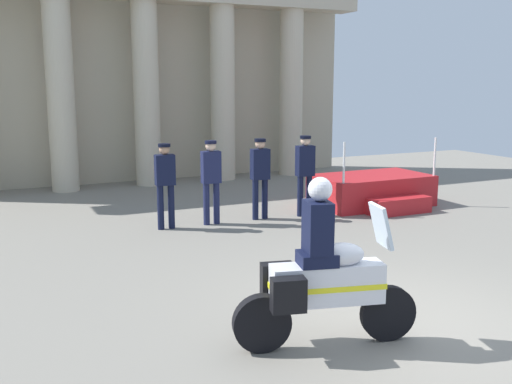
% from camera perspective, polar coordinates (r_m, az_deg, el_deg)
% --- Properties ---
extents(ground_plane, '(28.09, 28.09, 0.00)m').
position_cam_1_polar(ground_plane, '(7.60, 14.93, -12.08)').
color(ground_plane, gray).
extents(colonnade_backdrop, '(13.29, 1.57, 6.43)m').
position_cam_1_polar(colonnade_backdrop, '(17.45, -11.10, 11.74)').
color(colonnade_backdrop, '#B6AB91').
rests_on(colonnade_backdrop, ground_plane).
extents(reviewing_stand, '(2.68, 2.06, 1.62)m').
position_cam_1_polar(reviewing_stand, '(14.22, 11.26, 0.08)').
color(reviewing_stand, '#B21E23').
rests_on(reviewing_stand, ground_plane).
extents(officer_in_row_0, '(0.39, 0.24, 1.70)m').
position_cam_1_polar(officer_in_row_0, '(11.74, -8.76, 1.25)').
color(officer_in_row_0, black).
rests_on(officer_in_row_0, ground_plane).
extents(officer_in_row_1, '(0.39, 0.24, 1.73)m').
position_cam_1_polar(officer_in_row_1, '(12.02, -4.36, 1.61)').
color(officer_in_row_1, '#191E42').
rests_on(officer_in_row_1, ground_plane).
extents(officer_in_row_2, '(0.39, 0.24, 1.72)m').
position_cam_1_polar(officer_in_row_2, '(12.45, 0.40, 1.93)').
color(officer_in_row_2, black).
rests_on(officer_in_row_2, ground_plane).
extents(officer_in_row_3, '(0.39, 0.24, 1.75)m').
position_cam_1_polar(officer_in_row_3, '(12.81, 4.76, 2.23)').
color(officer_in_row_3, black).
rests_on(officer_in_row_3, ground_plane).
extents(motorcycle_with_rider, '(2.06, 0.86, 1.90)m').
position_cam_1_polar(motorcycle_with_rider, '(6.50, 6.29, -8.20)').
color(motorcycle_with_rider, black).
rests_on(motorcycle_with_rider, ground_plane).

